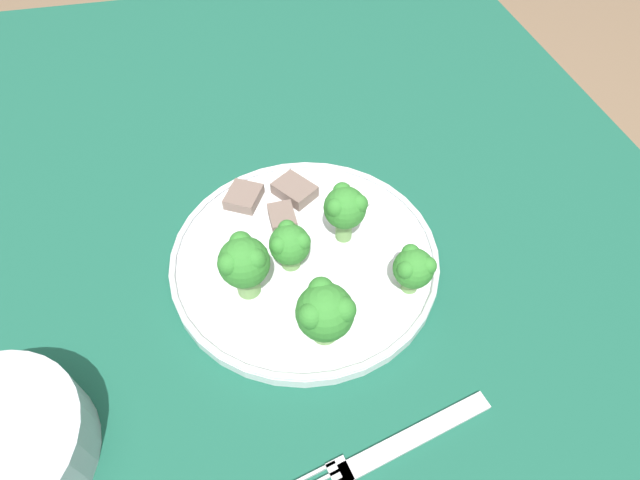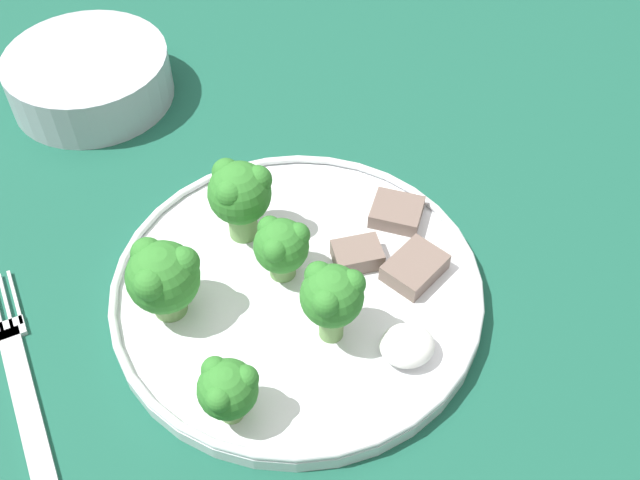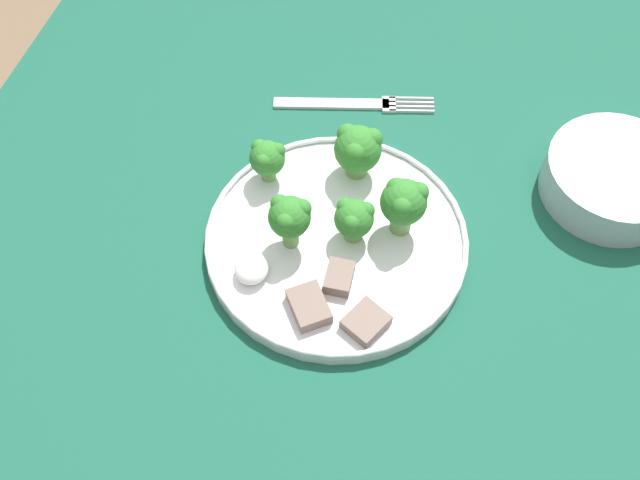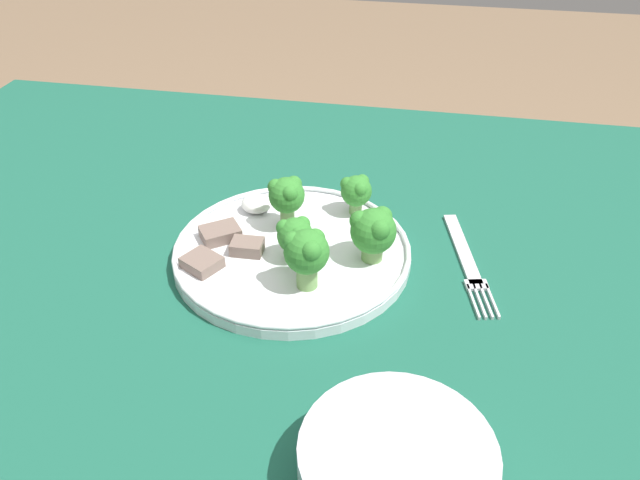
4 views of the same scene
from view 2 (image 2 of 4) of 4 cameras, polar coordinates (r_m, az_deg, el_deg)
The scene contains 13 objects.
table at distance 0.66m, azimuth 2.29°, elevation -5.08°, with size 1.16×0.98×0.73m.
dinner_plate at distance 0.54m, azimuth -1.75°, elevation -3.80°, with size 0.27×0.27×0.02m.
fork at distance 0.55m, azimuth -21.89°, elevation -9.77°, with size 0.06×0.19×0.00m.
cream_bowl at distance 0.73m, azimuth -17.14°, elevation 11.73°, with size 0.15×0.15×0.05m.
broccoli_floret_near_rim_left at distance 0.54m, azimuth -6.15°, elevation 3.53°, with size 0.05×0.05×0.07m.
broccoli_floret_center_left at distance 0.46m, azimuth -7.06°, elevation -11.19°, with size 0.04×0.04×0.05m.
broccoli_floret_back_left at distance 0.52m, azimuth -2.97°, elevation -0.44°, with size 0.04×0.04×0.05m.
broccoli_floret_front_left at distance 0.48m, azimuth 0.91°, elevation -4.31°, with size 0.04×0.04×0.06m.
broccoli_floret_center_back at distance 0.51m, azimuth -11.89°, elevation -2.75°, with size 0.05×0.05×0.06m.
meat_slice_front_slice at distance 0.55m, azimuth 2.85°, elevation -1.14°, with size 0.04×0.03×0.01m.
meat_slice_middle_slice at distance 0.58m, azimuth 5.83°, elevation 2.21°, with size 0.05×0.05×0.01m.
meat_slice_rear_slice at distance 0.55m, azimuth 7.23°, elevation -2.10°, with size 0.05×0.05×0.01m.
sauce_dollop at distance 0.50m, azimuth 6.66°, elevation -7.99°, with size 0.04×0.03×0.02m.
Camera 2 is at (-0.11, -0.37, 1.17)m, focal length 42.00 mm.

